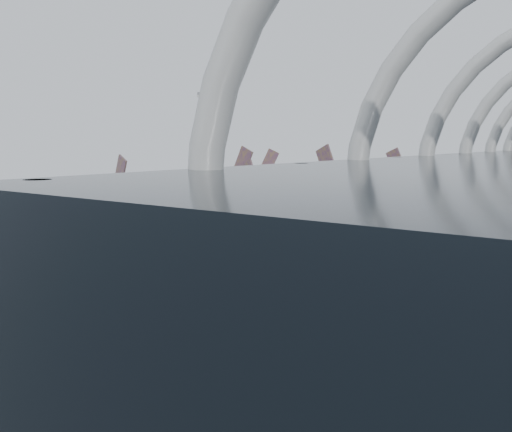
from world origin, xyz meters
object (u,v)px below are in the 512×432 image
Objects in this scene: airliner_gate_b at (382,196)px; van_curve_c at (29,317)px; bus_row_near_a at (56,243)px; bus_row_far_b at (3,263)px; bus_row_near_c at (86,246)px; jet_remote_far at (237,179)px; van_curve_b at (50,366)px; jet_remote_mid at (211,184)px; floodlight_mast at (207,151)px; airliner_main at (301,221)px; gse_cart_belly_d at (429,255)px; gse_cart_belly_e at (342,239)px; airliner_gate_c at (445,187)px; gse_cart_belly_b at (395,243)px; bus_row_near_d at (98,250)px; gse_cart_belly_c at (273,249)px; gse_cart_belly_a at (326,253)px; bus_row_near_b at (75,244)px; jet_remote_west at (102,192)px.

airliner_gate_b is 14.06× the size of van_curve_c.
bus_row_far_b is (7.33, -14.88, -0.08)m from bus_row_near_a.
bus_row_near_c is 1.06× the size of bus_row_far_b.
jet_remote_far is 196.14m from van_curve_b.
jet_remote_mid is 104.00m from floodlight_mast.
gse_cart_belly_d is (28.59, -1.29, -3.74)m from airliner_main.
bus_row_near_c is 51.97m from van_curve_b.
gse_cart_belly_e is (9.32, -48.48, -4.82)m from airliner_gate_b.
airliner_gate_c is 11.33× the size of van_curve_b.
floodlight_mast is 15.65× the size of gse_cart_belly_b.
bus_row_near_d is 5.62× the size of gse_cart_belly_d.
gse_cart_belly_e is at bearing -26.72° from bus_row_far_b.
jet_remote_mid reaches higher than bus_row_far_b.
jet_remote_far is at bearing 140.55° from gse_cart_belly_d.
jet_remote_mid reaches higher than airliner_main.
gse_cart_belly_e is (-11.42, -1.56, 0.01)m from gse_cart_belly_b.
gse_cart_belly_c is (-4.02, -115.54, -4.49)m from airliner_gate_c.
van_curve_b is (35.49, -32.93, -0.96)m from bus_row_near_d.
jet_remote_mid is 115.65m from gse_cart_belly_a.
bus_row_near_c reaches higher than bus_row_far_b.
van_curve_c is (33.08, -25.70, -1.04)m from bus_row_near_a.
airliner_gate_c is 113.52m from gse_cart_belly_a.
jet_remote_far is at bearing 83.57° from van_curve_b.
gse_cart_belly_c is at bearing -50.37° from bus_row_near_b.
van_curve_b is at bearing -102.34° from gse_cart_belly_d.
jet_remote_west is 80.71m from bus_row_near_a.
gse_cart_belly_b is (97.05, -55.53, -4.83)m from jet_remote_mid.
airliner_main is 0.89× the size of airliner_gate_c.
gse_cart_belly_a is 19.27m from gse_cart_belly_d.
gse_cart_belly_d is at bearing -54.68° from bus_row_near_d.
gse_cart_belly_a is (13.14, 52.71, -0.13)m from van_curve_c.
jet_remote_west is at bearing 73.17° from jet_remote_mid.
bus_row_near_c is at bearing 101.67° from van_curve_b.
gse_cart_belly_c is at bearing -44.42° from bus_row_near_d.
jet_remote_far is 162.00m from bus_row_far_b.
airliner_gate_c reaches higher than jet_remote_west.
bus_row_near_c is 65.49m from gse_cart_belly_d.
bus_row_near_a is 1.04× the size of bus_row_far_b.
jet_remote_far is at bearing 133.52° from gse_cart_belly_a.
bus_row_near_a is (-34.19, -38.15, -2.64)m from airliner_main.
airliner_gate_b is at bearing 113.84° from gse_cart_belly_b.
jet_remote_far is (-12.23, 34.45, -0.34)m from jet_remote_mid.
gse_cart_belly_c is at bearing -82.47° from airliner_gate_c.
bus_row_near_b reaches higher than bus_row_near_a.
van_curve_b is (91.09, -132.22, -4.53)m from jet_remote_mid.
bus_row_near_c is 6.62× the size of gse_cart_belly_b.
gse_cart_belly_e is (9.11, 68.49, -0.16)m from van_curve_c.
gse_cart_belly_b is (14.04, -95.89, -4.48)m from airliner_gate_c.
bus_row_near_c is (-26.29, -37.01, -2.60)m from airliner_main.
airliner_gate_c is at bearing 98.33° from gse_cart_belly_b.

